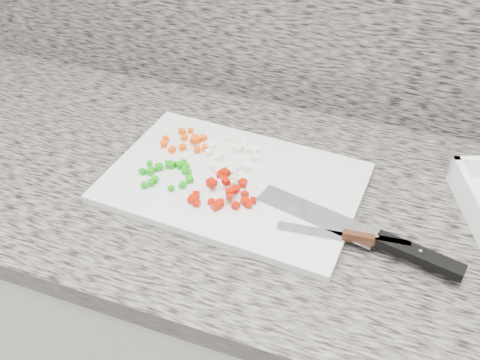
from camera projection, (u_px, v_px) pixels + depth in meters
name	position (u px, v px, depth m)	size (l,w,h in m)	color
cabinet	(271.00, 341.00, 1.27)	(3.92, 0.62, 0.86)	silver
countertop	(281.00, 201.00, 0.99)	(3.96, 0.64, 0.04)	slate
cutting_board	(234.00, 183.00, 0.98)	(0.45, 0.30, 0.02)	silver
carrot_pile	(186.00, 141.00, 1.06)	(0.10, 0.09, 0.02)	#F35005
onion_pile	(236.00, 153.00, 1.03)	(0.11, 0.11, 0.01)	white
green_pepper_pile	(168.00, 172.00, 0.99)	(0.11, 0.10, 0.01)	#179A0E
red_pepper_pile	(224.00, 192.00, 0.94)	(0.11, 0.11, 0.02)	#AF1302
garlic_pile	(228.00, 174.00, 0.98)	(0.06, 0.04, 0.01)	beige
chef_knife	(382.00, 241.00, 0.85)	(0.35, 0.12, 0.02)	silver
paring_knife	(359.00, 238.00, 0.85)	(0.21, 0.04, 0.02)	silver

